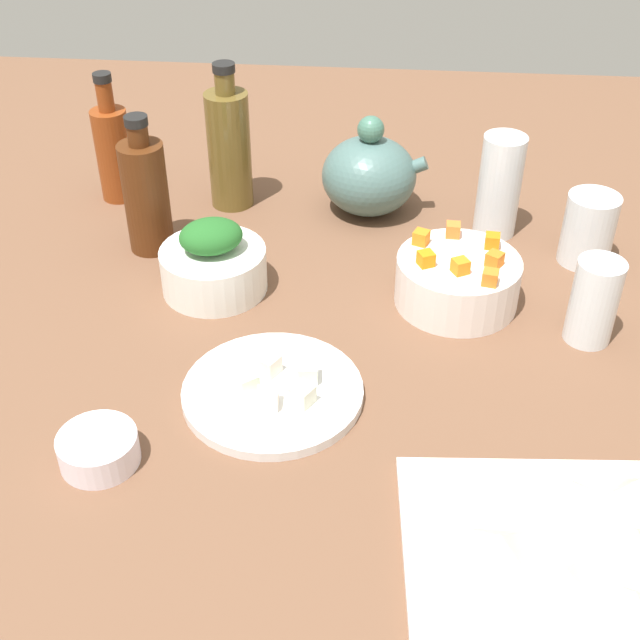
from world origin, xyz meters
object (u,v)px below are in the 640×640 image
Objects in this scene: bottle_1 at (146,194)px; bottle_2 at (114,150)px; bowl_small_side at (99,449)px; drinking_glass_1 at (594,301)px; teapot at (369,175)px; plate_tofu at (273,392)px; bottle_0 at (229,147)px; bowl_carrots at (457,281)px; drinking_glass_2 at (589,229)px; cutting_board at (561,557)px; drinking_glass_0 at (499,186)px; bowl_greens at (214,270)px.

bottle_2 is (-8.67, 14.03, -0.49)cm from bottle_1.
bottle_2 reaches higher than bowl_small_side.
bottle_1 is 1.81× the size of drinking_glass_1.
bottle_2 is at bearing 155.69° from drinking_glass_1.
drinking_glass_1 is at bearing -46.39° from teapot.
bottle_0 is (-12.04, 43.37, 8.65)cm from plate_tofu.
bottle_1 is 16.50cm from bottle_2.
bottle_1 is at bearing 164.61° from drinking_glass_1.
bowl_carrots is at bearing 40.36° from bowl_small_side.
bottle_2 is 69.46cm from drinking_glass_2.
teapot is at bearing 159.23° from drinking_glass_2.
bowl_carrots is 26.02cm from teapot.
bottle_2 is at bearing 124.18° from plate_tofu.
cutting_board is at bearing -57.12° from bottle_0.
cutting_board is 2.87× the size of drinking_glass_2.
bottle_2 is at bearing 178.79° from bottle_0.
teapot is (-20.00, 62.55, 5.41)cm from cutting_board.
drinking_glass_0 is at bearing 10.03° from bottle_1.
drinking_glass_2 is at bearing 12.95° from bowl_greens.
plate_tofu is 47.28cm from drinking_glass_0.
bowl_small_side is 58.29cm from drinking_glass_1.
bottle_0 is (-20.72, 0.44, 3.34)cm from teapot.
bowl_greens is at bearing 79.68° from bowl_small_side.
bottle_0 is at bearing 85.75° from bowl_small_side.
teapot is 38.44cm from bottle_2.
bottle_0 is at bearing 172.47° from drinking_glass_0.
drinking_glass_0 is 1.50× the size of drinking_glass_2.
bowl_greens is (-10.34, 20.32, 2.31)cm from plate_tofu.
bowl_carrots is 0.72× the size of bottle_0.
bowl_greens is at bearing 172.20° from drinking_glass_1.
plate_tofu is 44.12cm from teapot.
bottle_1 is (-29.72, -13.22, 2.35)cm from teapot.
bottle_1 is 1.98× the size of drinking_glass_2.
bowl_carrots is (20.83, 20.09, 2.55)cm from plate_tofu.
teapot is at bearing 133.61° from drinking_glass_1.
bowl_carrots is at bearing -25.09° from bottle_2.
bottle_0 is 52.20cm from drinking_glass_2.
plate_tofu is at bearing -101.44° from teapot.
bowl_carrots is 55.99cm from bottle_2.
drinking_glass_2 is at bearing 1.79° from bottle_1.
bowl_greens is 50.29cm from drinking_glass_2.
drinking_glass_0 reaches higher than plate_tofu.
bowl_small_side is at bearing -83.14° from bottle_1.
bottle_1 reaches higher than drinking_glass_2.
drinking_glass_0 is 1.37× the size of drinking_glass_1.
plate_tofu is at bearing -125.25° from drinking_glass_0.
bottle_0 is (4.07, 54.67, 7.59)cm from bowl_small_side.
drinking_glass_2 is at bearing -13.11° from bottle_0.
bottle_1 reaches higher than drinking_glass_1.
cutting_board is at bearing -72.27° from teapot.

